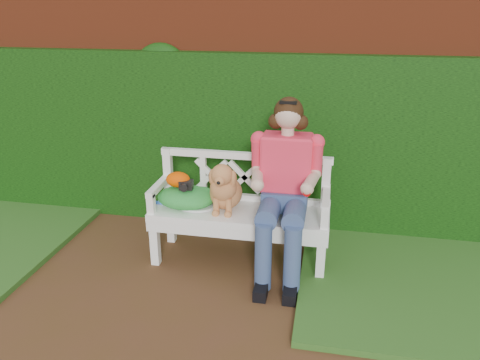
# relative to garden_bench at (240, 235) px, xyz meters

# --- Properties ---
(ground) EXTENTS (60.00, 60.00, 0.00)m
(ground) POSITION_rel_garden_bench_xyz_m (-0.55, -0.95, -0.24)
(ground) COLOR #4A3017
(brick_wall) EXTENTS (10.00, 0.30, 2.20)m
(brick_wall) POSITION_rel_garden_bench_xyz_m (-0.55, 0.95, 0.86)
(brick_wall) COLOR maroon
(brick_wall) RESTS_ON ground
(ivy_hedge) EXTENTS (10.00, 0.18, 1.70)m
(ivy_hedge) POSITION_rel_garden_bench_xyz_m (-0.55, 0.73, 0.61)
(ivy_hedge) COLOR #1D5D10
(ivy_hedge) RESTS_ON ground
(grass_right) EXTENTS (2.60, 2.00, 0.05)m
(grass_right) POSITION_rel_garden_bench_xyz_m (1.85, -0.05, -0.21)
(grass_right) COLOR #2A5C1B
(grass_right) RESTS_ON ground
(garden_bench) EXTENTS (1.59, 0.64, 0.48)m
(garden_bench) POSITION_rel_garden_bench_xyz_m (0.00, 0.00, 0.00)
(garden_bench) COLOR white
(garden_bench) RESTS_ON ground
(seated_woman) EXTENTS (0.75, 0.91, 1.44)m
(seated_woman) POSITION_rel_garden_bench_xyz_m (0.38, -0.02, 0.48)
(seated_woman) COLOR #F05486
(seated_woman) RESTS_ON ground
(dog) EXTENTS (0.42, 0.48, 0.44)m
(dog) POSITION_rel_garden_bench_xyz_m (-0.12, -0.01, 0.46)
(dog) COLOR #9A5E3A
(dog) RESTS_ON garden_bench
(tennis_racket) EXTENTS (0.65, 0.41, 0.03)m
(tennis_racket) POSITION_rel_garden_bench_xyz_m (-0.40, -0.02, 0.25)
(tennis_racket) COLOR silver
(tennis_racket) RESTS_ON garden_bench
(green_bag) EXTENTS (0.58, 0.50, 0.17)m
(green_bag) POSITION_rel_garden_bench_xyz_m (-0.47, -0.01, 0.33)
(green_bag) COLOR #227F21
(green_bag) RESTS_ON garden_bench
(camera_item) EXTENTS (0.12, 0.10, 0.08)m
(camera_item) POSITION_rel_garden_bench_xyz_m (-0.46, -0.04, 0.45)
(camera_item) COLOR black
(camera_item) RESTS_ON green_bag
(baseball_glove) EXTENTS (0.25, 0.22, 0.13)m
(baseball_glove) POSITION_rel_garden_bench_xyz_m (-0.54, -0.01, 0.48)
(baseball_glove) COLOR #E04600
(baseball_glove) RESTS_ON green_bag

